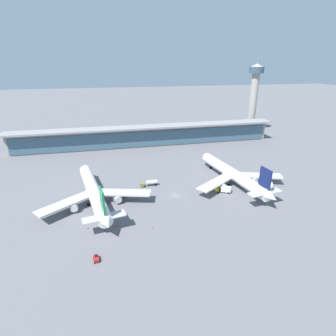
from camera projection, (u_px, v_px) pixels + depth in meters
ground_plane at (176, 196)px, 124.82m from camera, size 1200.00×1200.00×0.00m
airliner_left_stand at (94, 192)px, 116.29m from camera, size 47.89×63.00×16.85m
airliner_centre_stand at (233, 174)px, 134.87m from camera, size 48.22×63.21×16.85m
service_truck_near_nose_olive at (150, 183)px, 134.06m from camera, size 8.69×2.78×2.95m
service_truck_under_wing_red at (119, 197)px, 120.29m from camera, size 6.37×7.13×3.10m
service_truck_mid_apron_yellow at (224, 189)px, 127.23m from camera, size 7.55×5.35×3.10m
service_truck_by_tail_white at (270, 186)px, 130.84m from camera, size 5.76×7.43×3.10m
service_truck_on_taxiway_red at (96, 258)px, 83.47m from camera, size 2.06×3.06×2.05m
terminal_building at (147, 135)px, 197.03m from camera, size 193.77×12.80×15.20m
control_tower at (254, 93)px, 224.82m from camera, size 12.00×12.00×62.36m
safety_cone_alpha at (119, 225)px, 101.79m from camera, size 0.62×0.62×0.70m
safety_cone_bravo at (152, 227)px, 100.56m from camera, size 0.62×0.62×0.70m
safety_cone_charlie at (88, 228)px, 100.08m from camera, size 0.62×0.62×0.70m
safety_cone_delta at (116, 226)px, 101.14m from camera, size 0.62×0.62×0.70m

